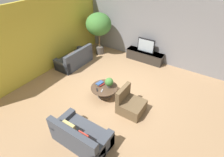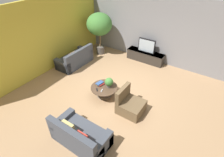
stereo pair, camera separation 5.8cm
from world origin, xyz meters
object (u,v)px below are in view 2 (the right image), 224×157
Objects in this scene: media_console at (145,56)px; couch_near_entry at (80,136)px; television at (147,46)px; coffee_table at (104,90)px; couch_by_wall at (75,59)px; potted_palm_tall at (99,25)px; armchair_wicker at (130,105)px; potted_plant_tabletop at (109,82)px.

couch_near_entry is (0.46, -5.17, 0.03)m from media_console.
couch_near_entry is at bearing -84.92° from television.
coffee_table is 0.57× the size of couch_by_wall.
potted_palm_tall reaches higher than couch_by_wall.
couch_by_wall is 2.01m from potted_palm_tall.
media_console is 2.23× the size of television.
couch_near_entry is 5.51m from potted_palm_tall.
television is 3.26m from coffee_table.
media_console is 0.87× the size of potted_palm_tall.
armchair_wicker is (3.57, -1.21, -0.01)m from couch_by_wall.
media_console reaches higher than coffee_table.
potted_palm_tall is at bearing 129.26° from coffee_table.
armchair_wicker is (1.00, -3.35, 0.02)m from media_console.
media_console is at bearing 13.61° from potted_palm_tall.
couch_by_wall is (-2.43, 1.07, -0.00)m from coffee_table.
television is 2.47m from potted_palm_tall.
armchair_wicker is at bearing -106.58° from couch_near_entry.
armchair_wicker reaches higher than couch_near_entry.
television is 3.54m from armchair_wicker.
media_console is at bearing -84.92° from couch_near_entry.
couch_by_wall is (-2.57, -2.15, 0.03)m from media_console.
potted_plant_tabletop is at bearing -89.99° from media_console.
potted_plant_tabletop reaches higher than coffee_table.
coffee_table is 2.66m from couch_by_wall.
television is 3.10m from potted_plant_tabletop.
couch_near_entry is (0.46, -5.16, -0.52)m from television.
couch_by_wall is 1.08× the size of couch_near_entry.
potted_plant_tabletop is (0.13, 0.12, 0.33)m from coffee_table.
television is 0.84× the size of coffee_table.
media_console is at bearing 16.58° from armchair_wicker.
coffee_table is at bearing -73.14° from couch_near_entry.
couch_by_wall is 2.00× the size of armchair_wicker.
armchair_wicker is at bearing -14.41° from potted_plant_tabletop.
potted_palm_tall reaches higher than television.
coffee_table is 2.04m from couch_near_entry.
potted_palm_tall is at bearing 49.74° from armchair_wicker.
potted_palm_tall reaches higher than media_console.
potted_palm_tall is at bearing -59.06° from couch_near_entry.
potted_plant_tabletop is (0.00, -3.10, -0.19)m from television.
couch_by_wall is at bearing 71.32° from armchair_wicker.
couch_by_wall is 2.76m from potted_plant_tabletop.
armchair_wicker is at bearing -7.02° from coffee_table.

